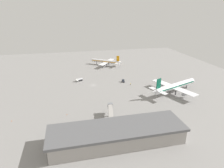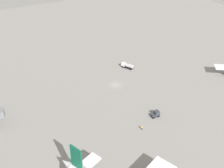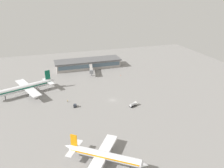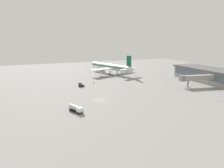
{
  "view_description": "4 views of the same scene",
  "coord_description": "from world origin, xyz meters",
  "px_view_note": "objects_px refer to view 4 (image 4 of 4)",
  "views": [
    {
      "loc": [
        -19.26,
        -155.29,
        61.06
      ],
      "look_at": [
        15.16,
        -5.85,
        2.03
      ],
      "focal_mm": 31.49,
      "sensor_mm": 36.0,
      "label": 1
    },
    {
      "loc": [
        91.11,
        -52.64,
        66.2
      ],
      "look_at": [
        2.81,
        -3.41,
        2.93
      ],
      "focal_mm": 43.9,
      "sensor_mm": 36.0,
      "label": 2
    },
    {
      "loc": [
        44.31,
        138.64,
        73.32
      ],
      "look_at": [
        -4.1,
        -13.93,
        6.55
      ],
      "focal_mm": 36.33,
      "sensor_mm": 36.0,
      "label": 3
    },
    {
      "loc": [
        -78.02,
        26.32,
        26.34
      ],
      "look_at": [
        14.19,
        -11.78,
        3.08
      ],
      "focal_mm": 30.9,
      "sensor_mm": 36.0,
      "label": 4
    }
  ],
  "objects_px": {
    "ground_crew_worker": "(94,82)",
    "airplane_taxiing": "(111,67)",
    "baggage_tug": "(81,85)",
    "fuel_truck": "(76,108)",
    "safety_cone_mid_apron": "(218,101)"
  },
  "relations": [
    {
      "from": "baggage_tug",
      "to": "safety_cone_mid_apron",
      "type": "distance_m",
      "value": 69.16
    },
    {
      "from": "ground_crew_worker",
      "to": "safety_cone_mid_apron",
      "type": "xyz_separation_m",
      "value": [
        -53.59,
        -39.13,
        -0.55
      ]
    },
    {
      "from": "airplane_taxiing",
      "to": "baggage_tug",
      "type": "bearing_deg",
      "value": 114.21
    },
    {
      "from": "airplane_taxiing",
      "to": "ground_crew_worker",
      "type": "height_order",
      "value": "airplane_taxiing"
    },
    {
      "from": "ground_crew_worker",
      "to": "airplane_taxiing",
      "type": "bearing_deg",
      "value": -55.47
    },
    {
      "from": "baggage_tug",
      "to": "fuel_truck",
      "type": "height_order",
      "value": "fuel_truck"
    },
    {
      "from": "baggage_tug",
      "to": "fuel_truck",
      "type": "relative_size",
      "value": 0.52
    },
    {
      "from": "baggage_tug",
      "to": "safety_cone_mid_apron",
      "type": "relative_size",
      "value": 5.61
    },
    {
      "from": "airplane_taxiing",
      "to": "fuel_truck",
      "type": "distance_m",
      "value": 82.05
    },
    {
      "from": "ground_crew_worker",
      "to": "safety_cone_mid_apron",
      "type": "height_order",
      "value": "ground_crew_worker"
    },
    {
      "from": "fuel_truck",
      "to": "ground_crew_worker",
      "type": "distance_m",
      "value": 46.3
    },
    {
      "from": "airplane_taxiing",
      "to": "safety_cone_mid_apron",
      "type": "relative_size",
      "value": 79.28
    },
    {
      "from": "airplane_taxiing",
      "to": "safety_cone_mid_apron",
      "type": "bearing_deg",
      "value": 170.31
    },
    {
      "from": "airplane_taxiing",
      "to": "baggage_tug",
      "type": "xyz_separation_m",
      "value": [
        -31.92,
        31.75,
        -4.32
      ]
    },
    {
      "from": "baggage_tug",
      "to": "ground_crew_worker",
      "type": "distance_m",
      "value": 9.66
    }
  ]
}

